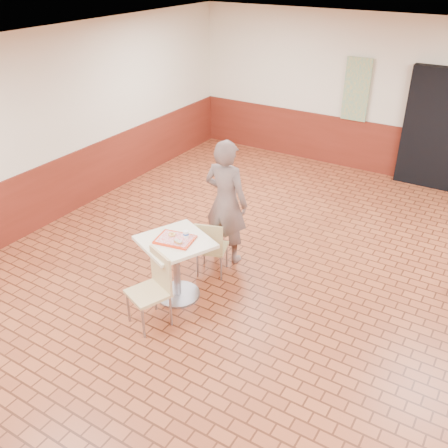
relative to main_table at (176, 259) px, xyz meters
The scene contains 11 objects.
room_shell 1.43m from the main_table, 23.24° to the left, with size 8.01×10.01×3.01m.
wainscot_band 1.09m from the main_table, 23.24° to the left, with size 8.00×10.00×1.00m.
promo_poster 5.48m from the main_table, 85.75° to the left, with size 0.50×0.03×1.20m, color gray.
main_table is the anchor object (origin of this frame).
chair_main_front 0.55m from the main_table, 82.83° to the right, with size 0.56×0.56×0.93m.
chair_main_back 0.65m from the main_table, 80.11° to the left, with size 0.49×0.49×0.84m.
customer 1.17m from the main_table, 87.27° to the left, with size 0.66×0.43×1.81m, color #6A5752.
serving_tray 0.29m from the main_table, ahead, with size 0.45×0.35×0.03m.
ring_donut 0.33m from the main_table, 151.47° to the left, with size 0.09×0.09×0.03m, color #E3B053.
long_john_donut 0.34m from the main_table, 35.97° to the right, with size 0.14×0.08×0.04m.
paper_cup 0.37m from the main_table, 42.99° to the left, with size 0.07×0.07×0.09m.
Camera 1 is at (2.27, -4.59, 3.99)m, focal length 40.00 mm.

